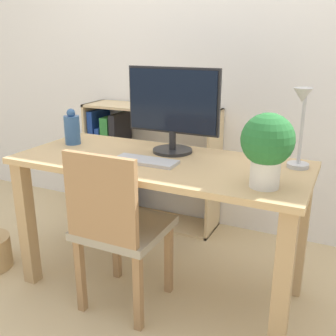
% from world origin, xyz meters
% --- Properties ---
extents(ground_plane, '(10.00, 10.00, 0.00)m').
position_xyz_m(ground_plane, '(0.00, 0.00, 0.00)').
color(ground_plane, '#CCB284').
extents(wall_back, '(8.00, 0.05, 2.60)m').
position_xyz_m(wall_back, '(0.00, 0.90, 1.30)').
color(wall_back, white).
rests_on(wall_back, ground_plane).
extents(desk, '(1.46, 0.62, 0.73)m').
position_xyz_m(desk, '(0.00, 0.00, 0.59)').
color(desk, tan).
rests_on(desk, ground_plane).
extents(monitor, '(0.50, 0.21, 0.44)m').
position_xyz_m(monitor, '(0.00, 0.16, 0.97)').
color(monitor, '#232326').
rests_on(monitor, desk).
extents(keyboard, '(0.32, 0.12, 0.02)m').
position_xyz_m(keyboard, '(-0.04, -0.07, 0.74)').
color(keyboard, '#B2B2B7').
rests_on(keyboard, desk).
extents(vase, '(0.09, 0.09, 0.20)m').
position_xyz_m(vase, '(-0.58, 0.07, 0.82)').
color(vase, '#33598C').
rests_on(vase, desk).
extents(desk_lamp, '(0.10, 0.19, 0.38)m').
position_xyz_m(desk_lamp, '(0.64, 0.11, 0.96)').
color(desk_lamp, '#B7B7BC').
rests_on(desk_lamp, desk).
extents(potted_plant, '(0.21, 0.21, 0.30)m').
position_xyz_m(potted_plant, '(0.55, -0.15, 0.90)').
color(potted_plant, silver).
rests_on(potted_plant, desk).
extents(chair, '(0.40, 0.40, 0.84)m').
position_xyz_m(chair, '(-0.10, -0.24, 0.46)').
color(chair, '#9E937F').
rests_on(chair, ground_plane).
extents(bookshelf, '(0.97, 0.28, 0.85)m').
position_xyz_m(bookshelf, '(-0.62, 0.73, 0.40)').
color(bookshelf, '#D8BC8C').
rests_on(bookshelf, ground_plane).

